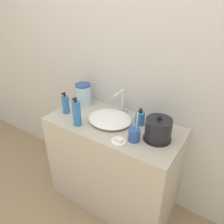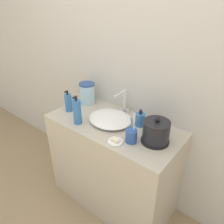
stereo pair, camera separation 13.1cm
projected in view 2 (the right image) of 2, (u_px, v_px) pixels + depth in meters
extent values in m
plane|color=#997F5B|center=(95.00, 216.00, 1.93)|extent=(12.00, 12.00, 0.00)
cube|color=beige|center=(136.00, 57.00, 1.65)|extent=(6.00, 0.04, 2.60)
cube|color=#B7AD99|center=(113.00, 164.00, 1.89)|extent=(1.06, 0.51, 0.84)
ellipsoid|color=white|center=(110.00, 119.00, 1.71)|extent=(0.35, 0.31, 0.05)
cylinder|color=silver|center=(125.00, 101.00, 1.80)|extent=(0.02, 0.02, 0.20)
cylinder|color=silver|center=(120.00, 94.00, 1.71)|extent=(0.02, 0.14, 0.02)
cylinder|color=silver|center=(128.00, 111.00, 1.82)|extent=(0.02, 0.02, 0.04)
cylinder|color=black|center=(155.00, 141.00, 1.49)|extent=(0.19, 0.19, 0.01)
cylinder|color=black|center=(156.00, 132.00, 1.46)|extent=(0.18, 0.18, 0.16)
sphere|color=black|center=(157.00, 119.00, 1.41)|extent=(0.04, 0.04, 0.04)
cylinder|color=#2D519E|center=(131.00, 136.00, 1.47)|extent=(0.08, 0.08, 0.09)
cylinder|color=white|center=(134.00, 126.00, 1.43)|extent=(0.01, 0.02, 0.19)
cylinder|color=#338CE0|center=(132.00, 128.00, 1.42)|extent=(0.02, 0.03, 0.16)
cylinder|color=#3370B7|center=(77.00, 112.00, 1.65)|extent=(0.06, 0.06, 0.20)
cylinder|color=black|center=(76.00, 99.00, 1.60)|extent=(0.02, 0.02, 0.02)
cube|color=black|center=(75.00, 97.00, 1.58)|extent=(0.02, 0.03, 0.01)
cylinder|color=#3370B7|center=(68.00, 103.00, 1.84)|extent=(0.06, 0.06, 0.15)
cylinder|color=black|center=(67.00, 93.00, 1.79)|extent=(0.02, 0.02, 0.02)
cube|color=black|center=(66.00, 92.00, 1.78)|extent=(0.01, 0.03, 0.01)
cylinder|color=#3370B7|center=(140.00, 120.00, 1.64)|extent=(0.07, 0.07, 0.10)
cylinder|color=black|center=(141.00, 113.00, 1.61)|extent=(0.03, 0.03, 0.02)
cone|color=black|center=(141.00, 110.00, 1.60)|extent=(0.03, 0.03, 0.02)
cylinder|color=white|center=(115.00, 142.00, 1.48)|extent=(0.10, 0.10, 0.01)
cube|color=#EFE5C6|center=(115.00, 140.00, 1.47)|extent=(0.06, 0.04, 0.02)
cylinder|color=#B2DBEA|center=(87.00, 94.00, 1.97)|extent=(0.14, 0.14, 0.17)
cylinder|color=#2D4C84|center=(87.00, 84.00, 1.92)|extent=(0.14, 0.14, 0.01)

